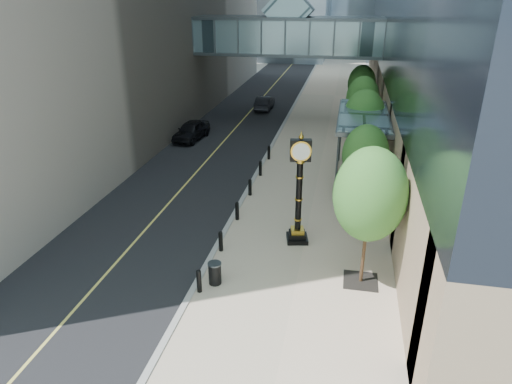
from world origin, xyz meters
TOP-DOWN VIEW (x-y plane):
  - ground at (0.00, 0.00)m, footprint 320.00×320.00m
  - road at (-7.00, 40.00)m, footprint 8.00×180.00m
  - sidewalk at (1.00, 40.00)m, footprint 8.00×180.00m
  - curb at (-3.00, 40.00)m, footprint 0.25×180.00m
  - skywalk at (-3.00, 28.00)m, footprint 17.00×4.20m
  - entrance_canopy at (3.48, 14.00)m, footprint 3.00×8.00m
  - bollard_row at (-2.70, 9.00)m, footprint 0.20×16.20m
  - street_trees at (3.60, 15.05)m, footprint 2.82×28.64m
  - street_clock at (0.63, 5.82)m, footprint 1.17×1.17m
  - trash_bin at (-2.25, 1.67)m, footprint 0.58×0.58m
  - pedestrian at (3.68, 11.51)m, footprint 0.76×0.64m
  - car_near at (-9.67, 20.56)m, footprint 2.25×4.56m
  - car_far at (-5.75, 31.88)m, footprint 1.46×4.15m

SIDE VIEW (x-z plane):
  - ground at x=0.00m, z-range 0.00..0.00m
  - road at x=-7.00m, z-range 0.00..0.02m
  - sidewalk at x=1.00m, z-range 0.00..0.06m
  - curb at x=-3.00m, z-range 0.00..0.07m
  - bollard_row at x=-2.70m, z-range 0.06..0.96m
  - trash_bin at x=-2.25m, z-range 0.06..0.96m
  - car_far at x=-5.75m, z-range 0.02..1.39m
  - car_near at x=-9.67m, z-range 0.02..1.52m
  - pedestrian at x=3.68m, z-range 0.06..1.84m
  - street_clock at x=0.63m, z-range -0.29..4.98m
  - street_trees at x=3.60m, z-range 0.75..6.53m
  - entrance_canopy at x=3.48m, z-range 2.00..6.38m
  - skywalk at x=-3.00m, z-range 4.81..10.61m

